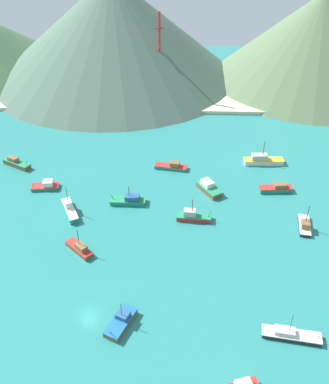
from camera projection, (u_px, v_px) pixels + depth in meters
The scene contains 18 objects.
ground at pixel (112, 215), 102.39m from camera, with size 260.00×280.00×0.50m.
fishing_boat_0 at pixel (46, 186), 110.80m from camera, with size 7.40×3.97×2.28m.
fishing_boat_1 at pixel (276, 188), 109.67m from camera, with size 8.61×3.19×2.33m.
fishing_boat_3 at pixel (209, 188), 109.59m from camera, with size 6.98×8.34×2.72m.
fishing_boat_4 at pixel (16, 163), 119.80m from camera, with size 8.98×6.26×2.90m.
fishing_boat_5 at pixel (262, 160), 120.80m from camera, with size 11.33×3.50×7.11m.
fishing_boat_6 at pixel (172, 166), 118.77m from camera, with size 9.45×4.10×2.22m.
fishing_boat_7 at pixel (121, 322), 75.63m from camera, with size 5.73×8.02×5.22m.
fishing_boat_8 at pixel (129, 200), 105.40m from camera, with size 8.88×3.08×4.97m.
fishing_boat_10 at pixel (290, 335), 73.56m from camera, with size 10.47×3.92×5.72m.
fishing_boat_11 at pixel (70, 209), 102.11m from camera, with size 6.00×9.20×7.31m.
fishing_boat_12 at pixel (80, 248), 91.10m from camera, with size 6.94×6.60×6.29m.
fishing_boat_13 at pixel (193, 216), 99.98m from camera, with size 8.37×3.01×5.96m.
fishing_boat_14 at pixel (305, 225), 97.59m from camera, with size 3.63×7.84×6.54m.
beach_strip at pixel (136, 101), 156.36m from camera, with size 247.00×18.36×1.20m, color beige.
hill_central at pixel (113, 28), 167.05m from camera, with size 102.21×102.21×39.66m.
hill_east at pixel (316, 39), 164.25m from camera, with size 83.30×83.30×34.58m.
radio_tower at pixel (159, 56), 151.80m from camera, with size 3.09×2.47×30.92m.
Camera 1 is at (15.86, -49.73, 63.56)m, focal length 39.44 mm.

